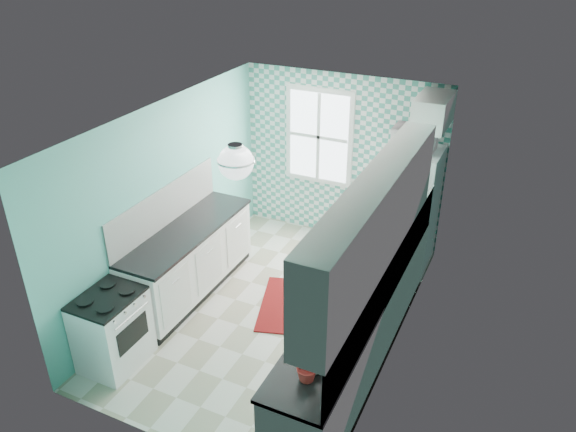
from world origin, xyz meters
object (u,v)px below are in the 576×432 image
at_px(stove, 112,329).
at_px(sink, 383,256).
at_px(ceiling_light, 236,162).
at_px(potted_plant, 308,366).
at_px(microwave, 415,138).
at_px(fruit_bowl, 315,366).
at_px(fridge, 407,208).

xyz_separation_m(stove, sink, (2.40, 1.91, 0.48)).
bearing_deg(ceiling_light, sink, 44.16).
distance_m(sink, potted_plant, 2.17).
height_order(potted_plant, microwave, microwave).
bearing_deg(stove, fruit_bowl, -0.12).
distance_m(ceiling_light, potted_plant, 1.99).
relative_size(potted_plant, microwave, 0.54).
height_order(fruit_bowl, potted_plant, potted_plant).
xyz_separation_m(ceiling_light, potted_plant, (1.20, -0.99, -1.24)).
relative_size(stove, fruit_bowl, 3.36).
height_order(fridge, microwave, microwave).
bearing_deg(microwave, ceiling_light, 66.67).
height_order(fridge, potted_plant, fridge).
xyz_separation_m(ceiling_light, microwave, (1.11, 2.62, -0.46)).
bearing_deg(stove, microwave, 57.92).
bearing_deg(microwave, sink, 93.32).
xyz_separation_m(sink, potted_plant, (-0.00, -2.16, 0.16)).
height_order(fridge, sink, fridge).
relative_size(ceiling_light, microwave, 0.64).
xyz_separation_m(sink, microwave, (-0.09, 1.45, 0.93)).
distance_m(stove, fruit_bowl, 2.46).
height_order(ceiling_light, sink, ceiling_light).
bearing_deg(ceiling_light, stove, -148.18).
height_order(stove, sink, sink).
relative_size(fridge, fruit_bowl, 6.73).
bearing_deg(fridge, sink, -88.54).
bearing_deg(microwave, fruit_bowl, 91.11).
relative_size(sink, fruit_bowl, 2.09).
distance_m(fridge, fruit_bowl, 3.47).
height_order(stove, fruit_bowl, fruit_bowl).
distance_m(ceiling_light, microwave, 2.88).
bearing_deg(sink, microwave, 90.33).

